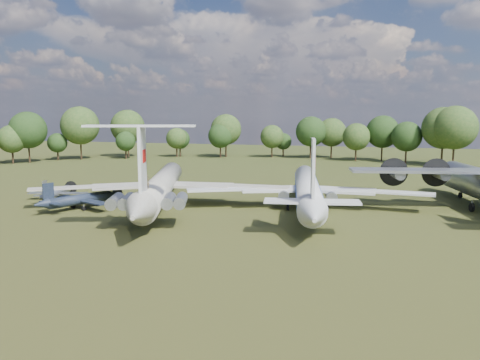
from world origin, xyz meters
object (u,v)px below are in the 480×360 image
(small_prop_northwest, at_px, (57,195))
(small_prop_west, at_px, (80,202))
(tu104_jet, at_px, (307,194))
(person_on_il62, at_px, (147,182))
(il62_airliner, at_px, (161,191))

(small_prop_northwest, bearing_deg, small_prop_west, -47.26)
(tu104_jet, bearing_deg, small_prop_west, -174.12)
(tu104_jet, height_order, person_on_il62, person_on_il62)
(small_prop_northwest, bearing_deg, person_on_il62, -43.84)
(il62_airliner, xyz_separation_m, small_prop_northwest, (-18.55, -0.11, -1.51))
(il62_airliner, height_order, small_prop_west, il62_airliner)
(il62_airliner, height_order, person_on_il62, person_on_il62)
(tu104_jet, xyz_separation_m, person_on_il62, (-16.49, -17.30, 3.39))
(il62_airliner, distance_m, small_prop_northwest, 18.61)
(il62_airliner, relative_size, small_prop_northwest, 3.89)
(il62_airliner, xyz_separation_m, small_prop_west, (-10.48, -5.19, -1.36))
(small_prop_west, bearing_deg, person_on_il62, -5.19)
(tu104_jet, bearing_deg, person_on_il62, -144.56)
(il62_airliner, xyz_separation_m, tu104_jet, (21.25, 4.39, -0.11))
(il62_airliner, xyz_separation_m, person_on_il62, (4.76, -12.91, 3.29))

